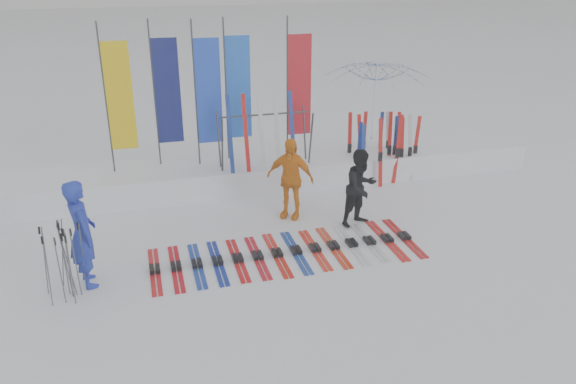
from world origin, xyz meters
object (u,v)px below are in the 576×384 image
object	(u,v)px
ski_rack	(265,132)
ski_row	(287,252)
person_blue	(82,234)
tent_canopy	(375,107)
person_yellow	(290,178)
person_black	(361,188)

from	to	relation	value
ski_rack	ski_row	bearing A→B (deg)	-96.10
person_blue	ski_row	world-z (taller)	person_blue
tent_canopy	ski_rack	size ratio (longest dim) A/B	1.39
person_yellow	tent_canopy	world-z (taller)	tent_canopy
person_black	tent_canopy	distance (m)	4.65
person_yellow	ski_row	world-z (taller)	person_yellow
person_blue	ski_row	size ratio (longest dim) A/B	0.38
person_black	person_yellow	bearing A→B (deg)	129.29
person_black	ski_row	world-z (taller)	person_black
ski_row	person_yellow	bearing A→B (deg)	72.56
ski_row	ski_rack	size ratio (longest dim) A/B	2.37
person_blue	tent_canopy	xyz separation A→B (m)	(7.21, 5.05, 0.37)
person_blue	person_black	bearing A→B (deg)	-95.73
person_blue	person_yellow	distance (m)	4.21
ski_rack	person_yellow	bearing A→B (deg)	-84.49
person_blue	tent_canopy	bearing A→B (deg)	-70.88
tent_canopy	ski_rack	xyz separation A→B (m)	(-3.48, -1.88, 0.11)
person_yellow	ski_row	bearing A→B (deg)	-73.21
person_yellow	person_black	bearing A→B (deg)	5.18
tent_canopy	ski_row	xyz separation A→B (m)	(-3.81, -4.97, -1.24)
tent_canopy	person_yellow	bearing A→B (deg)	-134.10
ski_row	ski_rack	bearing A→B (deg)	83.90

